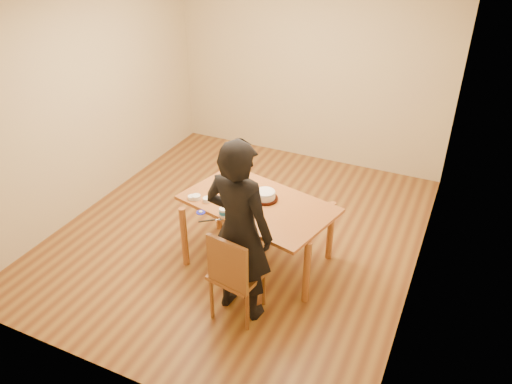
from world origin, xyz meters
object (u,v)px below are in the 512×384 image
at_px(cake_plate, 265,199).
at_px(person, 239,232).
at_px(cake, 265,195).
at_px(dining_table, 258,204).
at_px(dining_chair, 238,274).

bearing_deg(cake_plate, person, -82.43).
distance_m(cake, person, 0.83).
distance_m(dining_table, cake_plate, 0.10).
xyz_separation_m(dining_chair, cake, (-0.11, 0.86, 0.35)).
relative_size(dining_table, cake, 7.27).
bearing_deg(dining_chair, cake, 106.73).
bearing_deg(cake, dining_chair, -82.82).
xyz_separation_m(dining_table, cake, (0.04, 0.08, 0.07)).
distance_m(dining_chair, person, 0.45).
height_order(dining_table, dining_chair, dining_table).
bearing_deg(person, cake_plate, -76.71).
distance_m(dining_table, person, 0.76).
relative_size(cake, person, 0.12).
height_order(dining_chair, cake_plate, cake_plate).
bearing_deg(person, cake, -76.71).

